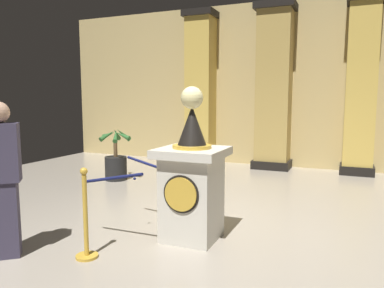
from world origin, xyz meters
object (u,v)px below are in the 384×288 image
stanchion_far (86,227)px  bystander_guest (2,176)px  stanchion_near (171,190)px  potted_palm_left (116,162)px  pedestal_clock (192,181)px

stanchion_far → bystander_guest: size_ratio=0.59×
stanchion_near → potted_palm_left: size_ratio=0.91×
stanchion_far → potted_palm_left: size_ratio=0.88×
pedestal_clock → potted_palm_left: pedestal_clock is taller
pedestal_clock → stanchion_far: size_ratio=1.87×
pedestal_clock → potted_palm_left: size_ratio=1.65×
pedestal_clock → stanchion_near: bearing=130.8°
stanchion_near → bystander_guest: bystander_guest is taller
pedestal_clock → stanchion_near: pedestal_clock is taller
bystander_guest → stanchion_far: bearing=21.5°
pedestal_clock → potted_palm_left: bearing=139.0°
pedestal_clock → stanchion_far: 1.32m
stanchion_near → pedestal_clock: bearing=-49.2°
potted_palm_left → stanchion_near: bearing=-37.7°
stanchion_near → potted_palm_left: 2.63m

